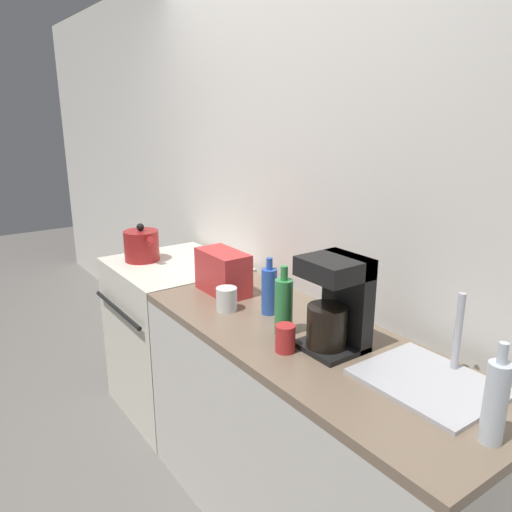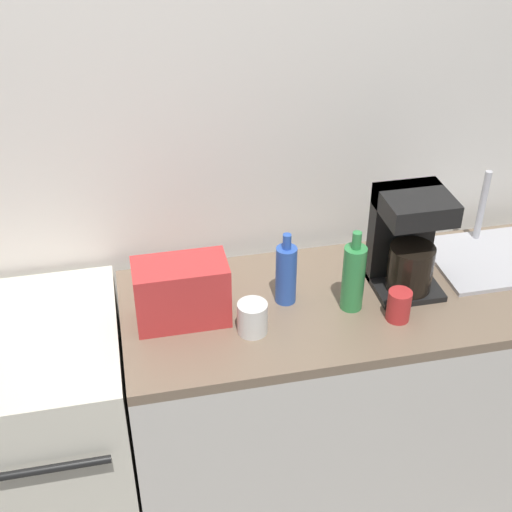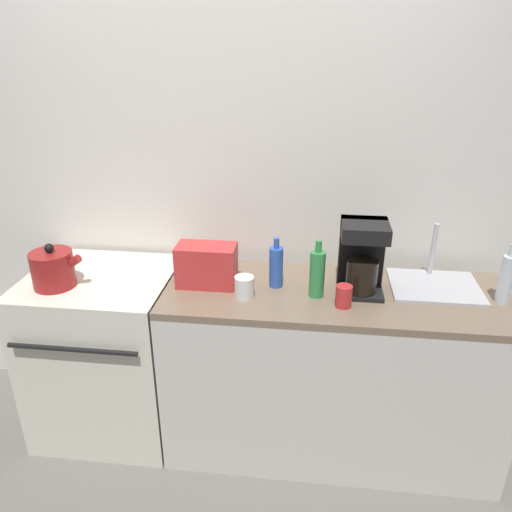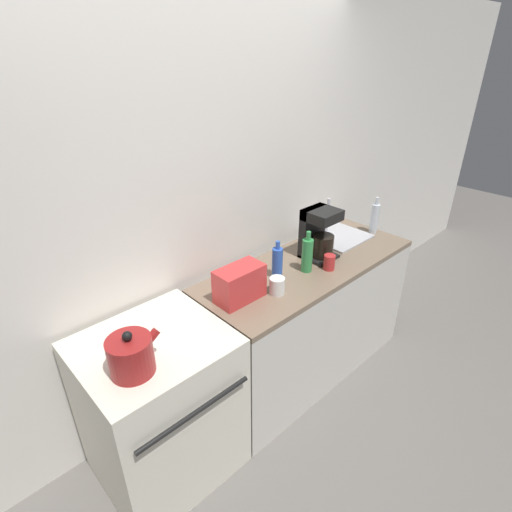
# 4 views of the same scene
# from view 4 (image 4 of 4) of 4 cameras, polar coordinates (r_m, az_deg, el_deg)

# --- Properties ---
(ground_plane) EXTENTS (12.00, 12.00, 0.00)m
(ground_plane) POSITION_cam_4_polar(r_m,az_deg,el_deg) (2.80, 3.36, -24.07)
(ground_plane) COLOR slate
(wall_back) EXTENTS (8.00, 0.05, 2.60)m
(wall_back) POSITION_cam_4_polar(r_m,az_deg,el_deg) (2.43, -7.94, 5.78)
(wall_back) COLOR silver
(wall_back) RESTS_ON ground_plane
(stove) EXTENTS (0.73, 0.69, 0.91)m
(stove) POSITION_cam_4_polar(r_m,az_deg,el_deg) (2.38, -13.36, -20.08)
(stove) COLOR silver
(stove) RESTS_ON ground_plane
(counter_block) EXTENTS (1.64, 0.61, 0.91)m
(counter_block) POSITION_cam_4_polar(r_m,az_deg,el_deg) (2.95, 7.14, -8.75)
(counter_block) COLOR silver
(counter_block) RESTS_ON ground_plane
(kettle) EXTENTS (0.25, 0.20, 0.22)m
(kettle) POSITION_cam_4_polar(r_m,az_deg,el_deg) (1.88, -17.39, -13.39)
(kettle) COLOR maroon
(kettle) RESTS_ON stove
(toaster) EXTENTS (0.28, 0.15, 0.20)m
(toaster) POSITION_cam_4_polar(r_m,az_deg,el_deg) (2.26, -2.35, -3.97)
(toaster) COLOR red
(toaster) RESTS_ON counter_block
(coffee_maker) EXTENTS (0.21, 0.21, 0.35)m
(coffee_maker) POSITION_cam_4_polar(r_m,az_deg,el_deg) (2.72, 8.85, 3.27)
(coffee_maker) COLOR black
(coffee_maker) RESTS_ON counter_block
(sink_tray) EXTENTS (0.42, 0.34, 0.28)m
(sink_tray) POSITION_cam_4_polar(r_m,az_deg,el_deg) (3.09, 11.79, 2.87)
(sink_tray) COLOR #B7B7BC
(sink_tray) RESTS_ON counter_block
(bottle_clear) EXTENTS (0.06, 0.06, 0.29)m
(bottle_clear) POSITION_cam_4_polar(r_m,az_deg,el_deg) (3.21, 16.58, 5.23)
(bottle_clear) COLOR silver
(bottle_clear) RESTS_ON counter_block
(bottle_blue) EXTENTS (0.07, 0.07, 0.25)m
(bottle_blue) POSITION_cam_4_polar(r_m,az_deg,el_deg) (2.47, 3.06, -0.91)
(bottle_blue) COLOR #2D56B7
(bottle_blue) RESTS_ON counter_block
(bottle_green) EXTENTS (0.07, 0.07, 0.28)m
(bottle_green) POSITION_cam_4_polar(r_m,az_deg,el_deg) (2.55, 7.33, 0.18)
(bottle_green) COLOR #338C47
(bottle_green) RESTS_ON counter_block
(cup_white) EXTENTS (0.09, 0.09, 0.10)m
(cup_white) POSITION_cam_4_polar(r_m,az_deg,el_deg) (2.34, 3.03, -4.26)
(cup_white) COLOR white
(cup_white) RESTS_ON counter_block
(cup_red) EXTENTS (0.07, 0.07, 0.10)m
(cup_red) POSITION_cam_4_polar(r_m,az_deg,el_deg) (2.62, 10.42, -0.88)
(cup_red) COLOR red
(cup_red) RESTS_ON counter_block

